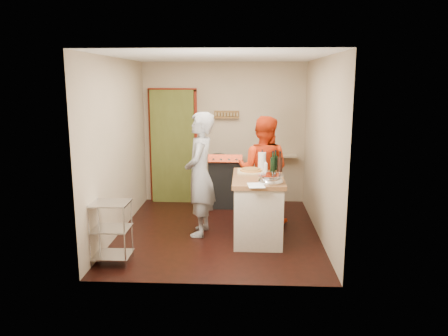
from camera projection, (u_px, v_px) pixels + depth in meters
The scene contains 10 objects.
floor at pixel (219, 232), 6.67m from camera, with size 3.50×3.50×0.00m, color black.
back_wall at pixel (190, 142), 8.22m from camera, with size 3.00×0.44×2.60m.
left_wall at pixel (118, 147), 6.49m from camera, with size 0.04×3.50×2.60m, color tan.
right_wall at pixel (321, 148), 6.35m from camera, with size 0.04×3.50×2.60m, color tan.
ceiling at pixel (218, 56), 6.16m from camera, with size 3.00×3.50×0.02m, color white.
stove at pixel (226, 182), 7.98m from camera, with size 0.60×0.63×1.00m.
wire_shelving at pixel (111, 229), 5.47m from camera, with size 0.48×0.40×0.80m.
island at pixel (258, 205), 6.34m from camera, with size 0.74×1.32×1.23m.
person_stripe at pixel (200, 175), 6.41m from camera, with size 0.67×0.44×1.83m, color #B6B5BB.
person_red at pixel (263, 170), 6.97m from camera, with size 0.84×0.65×1.73m, color red.
Camera 1 is at (0.39, -6.34, 2.28)m, focal length 35.00 mm.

